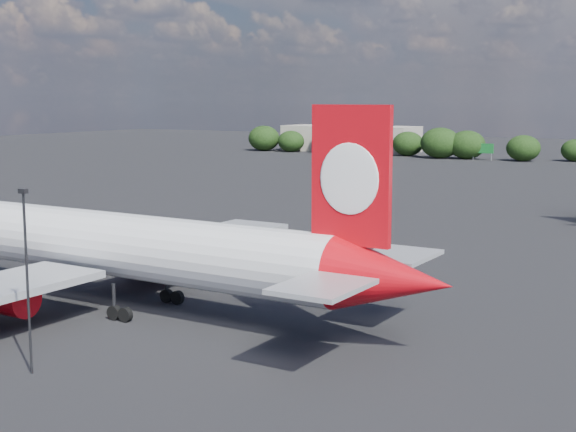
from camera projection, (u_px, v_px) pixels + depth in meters
The scene contains 5 objects.
ground at pixel (363, 222), 107.99m from camera, with size 500.00×500.00×0.00m, color black.
qantas_airliner at pixel (137, 249), 61.91m from camera, with size 48.96×46.48×16.01m.
apron_lamp_post at pixel (27, 272), 47.32m from camera, with size 0.55×0.30×11.19m.
terminal_building at pixel (351, 139), 252.69m from camera, with size 42.00×16.00×8.00m.
highway_sign at pixel (483, 149), 215.87m from camera, with size 6.00×0.30×4.50m.
Camera 1 is at (44.57, -37.53, 16.36)m, focal length 50.00 mm.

